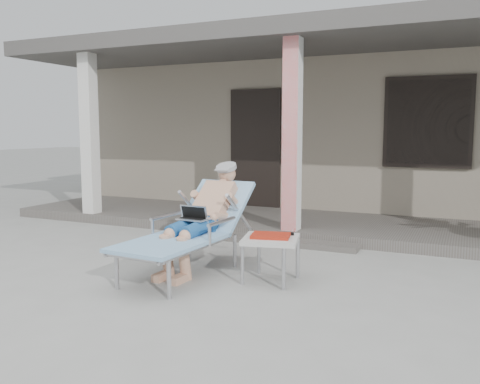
% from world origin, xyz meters
% --- Properties ---
extents(ground, '(60.00, 60.00, 0.00)m').
position_xyz_m(ground, '(0.00, 0.00, 0.00)').
color(ground, '#9E9E99').
rests_on(ground, ground).
extents(house, '(10.40, 5.40, 3.30)m').
position_xyz_m(house, '(0.00, 6.50, 1.67)').
color(house, gray).
rests_on(house, ground).
extents(porch_deck, '(10.00, 2.00, 0.15)m').
position_xyz_m(porch_deck, '(0.00, 3.00, 0.07)').
color(porch_deck, '#605B56').
rests_on(porch_deck, ground).
extents(porch_overhang, '(10.00, 2.30, 2.85)m').
position_xyz_m(porch_overhang, '(0.00, 2.95, 2.79)').
color(porch_overhang, silver).
rests_on(porch_overhang, porch_deck).
extents(porch_step, '(2.00, 0.30, 0.07)m').
position_xyz_m(porch_step, '(0.00, 1.85, 0.04)').
color(porch_step, '#605B56').
rests_on(porch_step, ground).
extents(lounger, '(0.84, 1.95, 1.24)m').
position_xyz_m(lounger, '(-0.46, 0.28, 0.77)').
color(lounger, '#B7B7BC').
rests_on(lounger, ground).
extents(side_table, '(0.65, 0.65, 0.49)m').
position_xyz_m(side_table, '(0.43, 0.23, 0.41)').
color(side_table, beige).
rests_on(side_table, ground).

